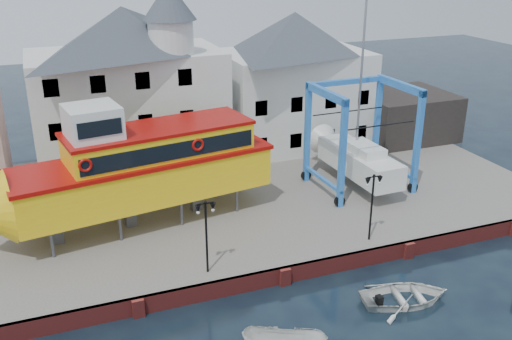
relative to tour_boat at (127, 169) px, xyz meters
name	(u,v)px	position (x,y,z in m)	size (l,w,h in m)	color
ground	(284,284)	(6.92, -8.13, -4.75)	(140.00, 140.00, 0.00)	black
hardstanding	(223,198)	(6.92, 2.87, -4.25)	(44.00, 22.00, 1.00)	#5E5850
quay_wall	(284,275)	(6.92, -8.03, -4.25)	(44.00, 0.47, 1.00)	maroon
building_white_main	(129,87)	(2.05, 10.26, 2.60)	(14.00, 8.30, 14.00)	silver
building_white_right	(294,80)	(15.92, 10.87, 1.85)	(12.00, 8.00, 11.20)	silver
shed_dark	(403,115)	(25.92, 8.87, -1.75)	(8.00, 7.00, 4.00)	black
lamp_post_left	(206,219)	(2.92, -6.93, -0.57)	(1.12, 0.32, 4.20)	black
lamp_post_right	(373,191)	(12.92, -6.93, -0.57)	(1.12, 0.32, 4.20)	black
tour_boat	(127,169)	(0.00, 0.00, 0.00)	(18.70, 7.19, 7.95)	#59595E
travel_lift	(353,151)	(16.34, 1.15, -1.37)	(6.83, 9.53, 14.28)	blue
motorboat_b	(405,302)	(12.14, -11.91, -4.75)	(3.37, 4.71, 0.98)	silver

